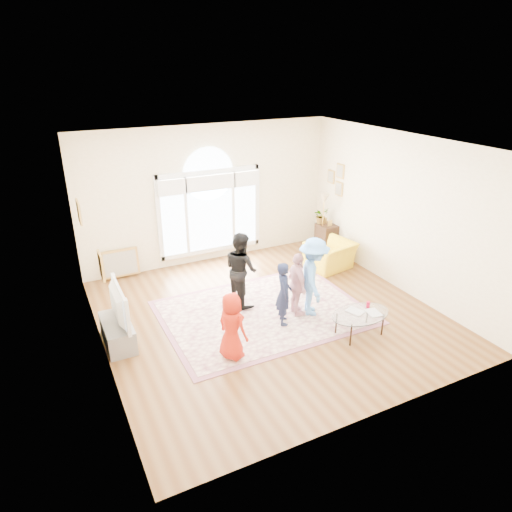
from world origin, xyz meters
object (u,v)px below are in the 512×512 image
area_rug (263,312)px  armchair (330,256)px  tv_console (118,333)px  television (114,305)px  coffee_table (360,315)px

area_rug → armchair: (2.31, 1.12, 0.31)m
tv_console → television: bearing=-0.0°
television → tv_console: bearing=180.0°
tv_console → coffee_table: size_ratio=0.89×
area_rug → coffee_table: size_ratio=3.20×
coffee_table → armchair: size_ratio=1.13×
area_rug → television: television is taller
tv_console → coffee_table: 4.18m
area_rug → armchair: bearing=25.9°
tv_console → armchair: 5.09m
coffee_table → tv_console: bearing=155.7°
tv_console → armchair: size_ratio=1.01×
area_rug → coffee_table: bearing=-50.6°
tv_console → television: (0.01, -0.00, 0.54)m
area_rug → tv_console: tv_console is taller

